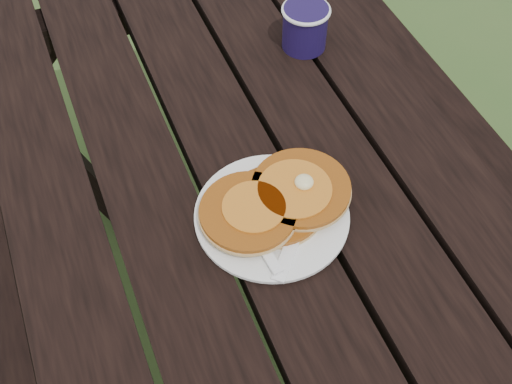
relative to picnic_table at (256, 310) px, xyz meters
name	(u,v)px	position (x,y,z in m)	size (l,w,h in m)	color
ground	(256,378)	(0.00, 0.00, -0.37)	(60.00, 60.00, 0.00)	#345122
picnic_table	(256,310)	(0.00, 0.00, 0.00)	(1.36, 1.80, 0.75)	black
plate	(272,216)	(0.01, -0.04, 0.39)	(0.23, 0.23, 0.01)	white
pancake_stack	(277,200)	(0.02, -0.03, 0.41)	(0.24, 0.16, 0.04)	#994D11
knife	(297,231)	(0.03, -0.09, 0.39)	(0.02, 0.18, 0.01)	white
fork	(261,244)	(-0.03, -0.09, 0.40)	(0.03, 0.16, 0.01)	white
coffee_cup	(305,25)	(0.22, 0.31, 0.43)	(0.09, 0.09, 0.09)	#180E3C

